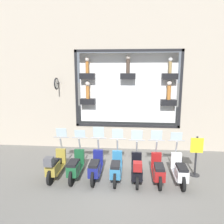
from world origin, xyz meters
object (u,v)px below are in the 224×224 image
(scooter_navy_4, at_px, (96,167))
(shop_sign_post, at_px, (196,155))
(scooter_black_2, at_px, (137,169))
(scooter_teal_3, at_px, (116,168))
(scooter_red_1, at_px, (158,170))
(scooter_green_5, at_px, (75,166))
(scooter_white_0, at_px, (180,171))
(scooter_olive_6, at_px, (55,165))

(scooter_navy_4, height_order, shop_sign_post, scooter_navy_4)
(scooter_black_2, distance_m, scooter_teal_3, 0.74)
(scooter_red_1, relative_size, scooter_green_5, 0.99)
(scooter_teal_3, bearing_deg, scooter_navy_4, 89.73)
(scooter_green_5, xyz_separation_m, shop_sign_post, (0.58, -4.36, 0.36))
(scooter_white_0, xyz_separation_m, shop_sign_post, (0.58, -0.69, 0.36))
(scooter_red_1, xyz_separation_m, scooter_green_5, (0.00, 2.93, 0.01))
(scooter_teal_3, bearing_deg, scooter_green_5, 90.06)
(scooter_red_1, bearing_deg, scooter_navy_4, 89.82)
(scooter_white_0, bearing_deg, scooter_teal_3, 89.92)
(scooter_white_0, relative_size, scooter_red_1, 1.00)
(scooter_red_1, relative_size, scooter_navy_4, 0.99)
(scooter_black_2, height_order, shop_sign_post, scooter_black_2)
(scooter_red_1, bearing_deg, scooter_teal_3, 89.87)
(scooter_teal_3, distance_m, scooter_navy_4, 0.73)
(scooter_teal_3, relative_size, scooter_navy_4, 1.00)
(scooter_red_1, height_order, scooter_teal_3, scooter_teal_3)
(scooter_olive_6, bearing_deg, shop_sign_post, -82.89)
(scooter_olive_6, xyz_separation_m, shop_sign_post, (0.64, -5.09, 0.31))
(scooter_teal_3, bearing_deg, scooter_white_0, -90.08)
(scooter_teal_3, height_order, scooter_green_5, scooter_teal_3)
(scooter_navy_4, bearing_deg, shop_sign_post, -81.02)
(scooter_white_0, height_order, scooter_green_5, scooter_white_0)
(scooter_black_2, xyz_separation_m, scooter_green_5, (0.07, 2.20, -0.02))
(scooter_green_5, bearing_deg, scooter_teal_3, -89.94)
(scooter_red_1, bearing_deg, scooter_olive_6, 90.87)
(scooter_green_5, distance_m, shop_sign_post, 4.41)
(scooter_white_0, relative_size, scooter_olive_6, 1.00)
(shop_sign_post, bearing_deg, scooter_red_1, 112.16)
(scooter_green_5, relative_size, shop_sign_post, 1.21)
(scooter_white_0, relative_size, scooter_black_2, 1.01)
(shop_sign_post, bearing_deg, scooter_green_5, 97.55)
(scooter_black_2, distance_m, scooter_navy_4, 1.47)
(scooter_teal_3, xyz_separation_m, scooter_green_5, (-0.00, 1.47, -0.00))
(scooter_red_1, height_order, scooter_black_2, scooter_red_1)
(scooter_teal_3, relative_size, shop_sign_post, 1.21)
(scooter_teal_3, distance_m, shop_sign_post, 2.97)
(scooter_olive_6, bearing_deg, scooter_green_5, -85.50)
(scooter_black_2, bearing_deg, scooter_navy_4, 87.12)
(scooter_green_5, distance_m, scooter_olive_6, 0.74)
(scooter_black_2, relative_size, scooter_olive_6, 0.99)
(scooter_navy_4, xyz_separation_m, scooter_olive_6, (-0.06, 1.47, 0.03))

